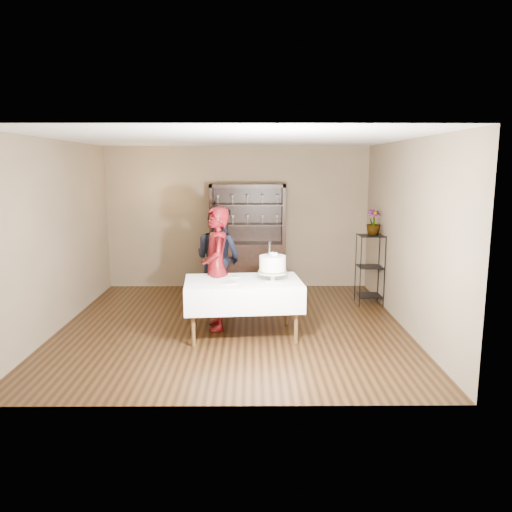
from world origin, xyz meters
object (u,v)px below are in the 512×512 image
Objects in this scene: plant_etagere at (370,267)px; cake_table at (243,293)px; man at (218,259)px; china_hutch at (248,255)px; potted_plant at (373,222)px; woman at (217,269)px; cake at (273,265)px.

plant_etagere is 0.72× the size of cake_table.
china_hutch is at bearing -75.12° from man.
potted_plant is (2.11, -1.04, 0.74)m from china_hutch.
woman reaches higher than potted_plant.
potted_plant is (1.75, 1.67, 0.40)m from cake.
woman is 0.88m from cake.
potted_plant is (2.15, 1.63, 0.80)m from cake_table.
cake is 1.27× the size of potted_plant.
potted_plant is at bearing 107.80° from woman.
potted_plant reaches higher than plant_etagere.
cake_table is (-0.04, -2.67, -0.06)m from china_hutch.
cake_table is 3.84× the size of potted_plant.
china_hutch is at bearing 153.17° from plant_etagere.
plant_etagere is at bearing -162.03° from potted_plant.
china_hutch reaches higher than man.
plant_etagere is 2.19× the size of cake.
china_hutch is 2.33m from plant_etagere.
cake is at bearing 55.23° from woman.
plant_etagere is (2.08, -1.05, -0.01)m from china_hutch.
china_hutch is 2.39m from woman.
cake_table is at bearing 141.77° from man.
potted_plant is at bearing -26.25° from china_hutch.
plant_etagere is at bearing -26.83° from china_hutch.
china_hutch is at bearing 89.11° from cake_table.
cake_table is 3.02× the size of cake.
china_hutch is 1.17× the size of man.
potted_plant reaches higher than cake.
man is at bearing 173.19° from woman.
cake_table is 0.58m from woman.
woman is (-0.38, 0.32, 0.28)m from cake_table.
cake_table is at bearing 40.29° from woman.
potted_plant is (2.58, 0.37, 0.55)m from man.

